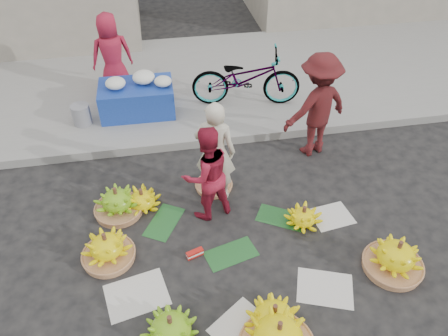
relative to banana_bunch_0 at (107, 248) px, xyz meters
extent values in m
plane|color=black|center=(1.63, -0.01, -0.19)|extent=(80.00, 80.00, 0.00)
cube|color=gray|center=(1.63, 2.19, -0.12)|extent=(40.00, 0.25, 0.15)
cube|color=gray|center=(1.63, 4.29, -0.13)|extent=(40.00, 4.00, 0.12)
cylinder|color=#A36A44|center=(0.00, 0.00, -0.15)|extent=(0.65, 0.65, 0.09)
cylinder|color=#4D2B1F|center=(0.00, 0.00, 0.20)|extent=(0.05, 0.05, 0.12)
cylinder|color=#4D2B1F|center=(0.69, -1.19, 0.13)|extent=(0.05, 0.05, 0.12)
cylinder|color=#4D2B1F|center=(1.76, -1.54, 0.27)|extent=(0.05, 0.05, 0.12)
cylinder|color=#4D2B1F|center=(1.79, -1.27, 0.14)|extent=(0.05, 0.05, 0.12)
cylinder|color=#A36A44|center=(3.44, -0.77, -0.15)|extent=(0.72, 0.72, 0.09)
cylinder|color=#4D2B1F|center=(3.44, -0.77, 0.23)|extent=(0.05, 0.05, 0.12)
cylinder|color=#4D2B1F|center=(2.59, 0.15, 0.05)|extent=(0.05, 0.05, 0.12)
cylinder|color=#A36A44|center=(0.12, 0.80, -0.15)|extent=(0.65, 0.65, 0.09)
cylinder|color=#4D2B1F|center=(0.12, 0.80, 0.20)|extent=(0.05, 0.05, 0.12)
cylinder|color=#4D2B1F|center=(0.45, 0.85, 0.07)|extent=(0.05, 0.05, 0.12)
cylinder|color=#A36A44|center=(1.51, 1.07, -0.16)|extent=(0.69, 0.69, 0.06)
cube|color=red|center=(1.07, -0.16, -0.14)|extent=(0.23, 0.14, 0.09)
imported|color=beige|center=(1.52, 0.94, 0.58)|extent=(0.66, 0.54, 1.55)
imported|color=#B31B33|center=(1.34, 0.58, 0.51)|extent=(0.82, 0.72, 1.41)
imported|color=maroon|center=(3.22, 1.69, 0.66)|extent=(1.25, 0.95, 1.71)
cube|color=navy|center=(0.48, 3.19, 0.20)|extent=(1.30, 0.82, 0.53)
ellipsoid|color=white|center=(0.15, 3.14, 0.56)|extent=(0.34, 0.34, 0.19)
ellipsoid|color=white|center=(0.64, 3.24, 0.57)|extent=(0.38, 0.38, 0.21)
ellipsoid|color=white|center=(0.96, 3.08, 0.55)|extent=(0.30, 0.30, 0.16)
cylinder|color=gray|center=(-0.49, 2.98, 0.11)|extent=(0.32, 0.32, 0.36)
imported|color=#B31B33|center=(0.10, 3.97, 0.69)|extent=(0.83, 0.62, 1.53)
imported|color=gray|center=(2.44, 3.14, 0.44)|extent=(0.98, 2.04, 1.03)
camera|label=1|loc=(0.81, -3.69, 4.23)|focal=35.00mm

